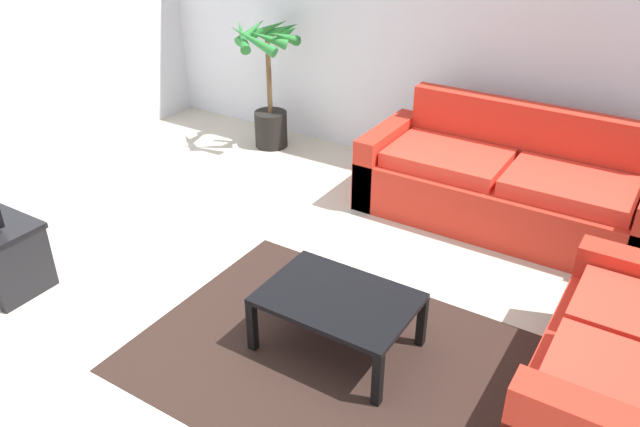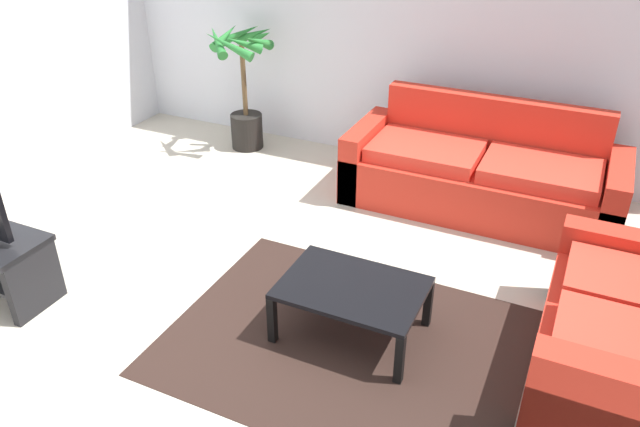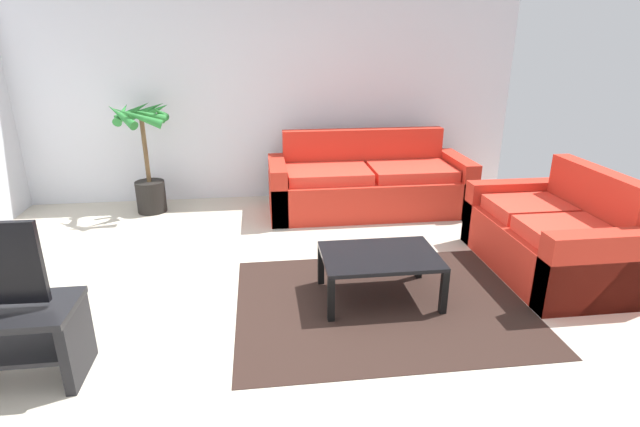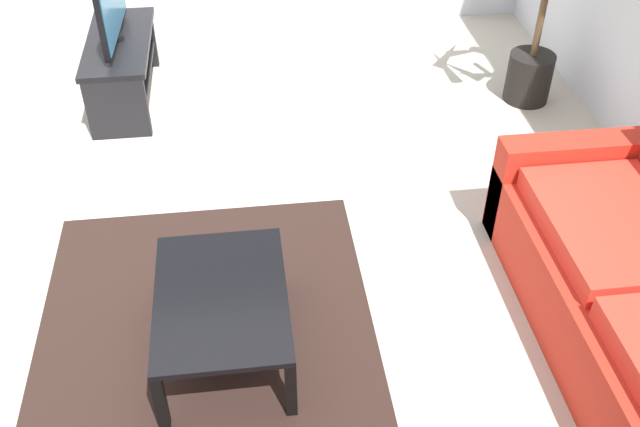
# 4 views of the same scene
# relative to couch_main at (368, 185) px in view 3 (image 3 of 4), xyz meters

# --- Properties ---
(ground_plane) EXTENTS (6.60, 6.60, 0.00)m
(ground_plane) POSITION_rel_couch_main_xyz_m (-1.05, -2.28, -0.30)
(ground_plane) COLOR beige
(wall_back) EXTENTS (6.00, 0.06, 2.70)m
(wall_back) POSITION_rel_couch_main_xyz_m (-1.05, 0.72, 1.05)
(wall_back) COLOR silver
(wall_back) RESTS_ON ground
(couch_main) EXTENTS (2.29, 0.90, 0.90)m
(couch_main) POSITION_rel_couch_main_xyz_m (0.00, 0.00, 0.00)
(couch_main) COLOR red
(couch_main) RESTS_ON ground
(couch_loveseat) EXTENTS (0.90, 1.50, 0.90)m
(couch_loveseat) POSITION_rel_couch_main_xyz_m (1.23, -1.74, -0.01)
(couch_loveseat) COLOR red
(couch_loveseat) RESTS_ON ground
(coffee_table) EXTENTS (0.89, 0.62, 0.37)m
(coffee_table) POSITION_rel_couch_main_xyz_m (-0.36, -2.03, 0.02)
(coffee_table) COLOR black
(coffee_table) RESTS_ON ground
(area_rug) EXTENTS (2.20, 1.70, 0.01)m
(area_rug) POSITION_rel_couch_main_xyz_m (-0.36, -2.13, -0.30)
(area_rug) COLOR black
(area_rug) RESTS_ON ground
(potted_palm) EXTENTS (0.70, 0.72, 1.28)m
(potted_palm) POSITION_rel_couch_main_xyz_m (-2.52, 0.26, 0.33)
(potted_palm) COLOR black
(potted_palm) RESTS_ON ground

